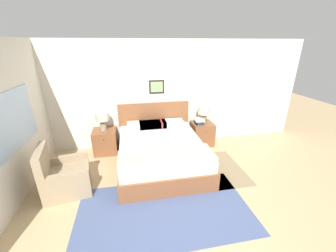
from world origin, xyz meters
TOP-DOWN VIEW (x-y plane):
  - ground_plane at (0.00, 0.00)m, footprint 16.00×16.00m
  - wall_back at (-0.00, 2.73)m, footprint 7.65×0.09m
  - wall_left at (-2.65, 1.35)m, footprint 0.08×5.10m
  - area_rug_main at (-0.29, 0.23)m, footprint 2.74×1.52m
  - area_rug_bedside at (1.14, 1.18)m, footprint 0.79×1.36m
  - bed at (-0.14, 1.60)m, footprint 1.77×2.15m
  - armchair at (-1.96, 1.05)m, footprint 0.88×0.85m
  - nightstand_near_window at (-1.36, 2.39)m, footprint 0.54×0.54m
  - nightstand_by_door at (1.09, 2.39)m, footprint 0.54×0.54m
  - table_lamp_near_window at (-1.37, 2.40)m, footprint 0.31×0.31m
  - table_lamp_by_door at (1.10, 2.40)m, footprint 0.31×0.31m
  - book_thick_bottom at (0.97, 2.34)m, footprint 0.17×0.23m
  - book_hardcover_middle at (0.97, 2.34)m, footprint 0.21×0.25m
  - book_novel_upper at (0.97, 2.34)m, footprint 0.21×0.26m
  - book_slim_near_top at (0.97, 2.34)m, footprint 0.24×0.29m
  - book_paperback_top at (0.97, 2.34)m, footprint 0.16×0.26m

SIDE VIEW (x-z plane):
  - ground_plane at x=0.00m, z-range 0.00..0.00m
  - area_rug_main at x=-0.29m, z-range 0.00..0.01m
  - area_rug_bedside at x=1.14m, z-range 0.00..0.01m
  - armchair at x=-1.96m, z-range -0.16..0.74m
  - nightstand_near_window at x=-1.36m, z-range 0.00..0.58m
  - nightstand_by_door at x=1.09m, z-range 0.00..0.58m
  - bed at x=-0.14m, z-range -0.24..0.89m
  - book_thick_bottom at x=0.97m, z-range 0.58..0.62m
  - book_hardcover_middle at x=0.97m, z-range 0.62..0.65m
  - book_novel_upper at x=0.97m, z-range 0.65..0.68m
  - book_slim_near_top at x=0.97m, z-range 0.68..0.72m
  - book_paperback_top at x=0.97m, z-range 0.72..0.74m
  - table_lamp_near_window at x=-1.37m, z-range 0.66..1.11m
  - table_lamp_by_door at x=1.10m, z-range 0.66..1.11m
  - wall_back at x=0.00m, z-range 0.00..2.60m
  - wall_left at x=-2.65m, z-range 0.00..2.60m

